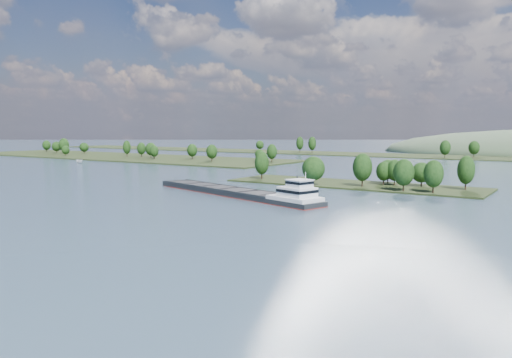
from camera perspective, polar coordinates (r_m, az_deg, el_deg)
The scene contains 6 objects.
ground at distance 145.90m, azimuth 1.65°, elevation -2.93°, with size 1800.00×1800.00×0.00m, color #3D596A.
tree_island at distance 194.65m, azimuth 12.29°, elevation 0.24°, with size 100.00×32.58×13.64m.
left_bank at distance 403.36m, azimuth -15.51°, elevation 2.56°, with size 300.00×80.00×14.82m.
back_shoreline at distance 408.47m, azimuth 23.98°, elevation 2.28°, with size 900.00×60.00×15.69m.
cargo_barge at distance 163.05m, azimuth -1.61°, elevation -1.54°, with size 77.11×30.26×10.50m.
motorboat at distance 338.82m, azimuth -19.52°, elevation 1.92°, with size 2.50×6.65×2.57m, color silver.
Camera 1 is at (76.90, -2.01, 22.08)m, focal length 35.00 mm.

